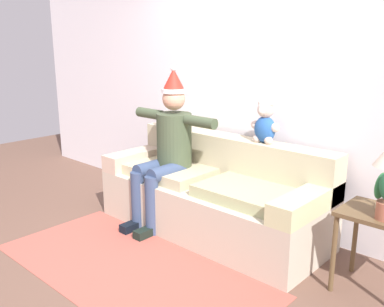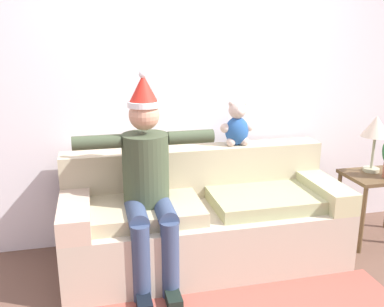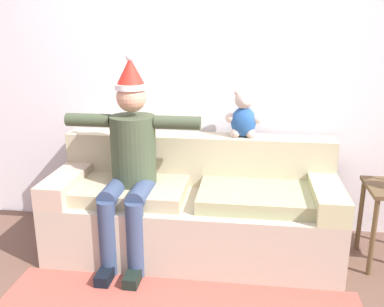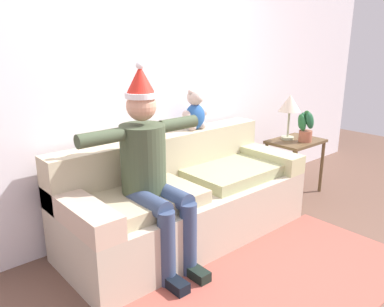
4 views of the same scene
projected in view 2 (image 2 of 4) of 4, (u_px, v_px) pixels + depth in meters
name	position (u px, v px, depth m)	size (l,w,h in m)	color
back_wall	(188.00, 85.00, 3.64)	(7.00, 0.10, 2.70)	silver
couch	(203.00, 219.00, 3.43)	(2.18, 0.87, 0.87)	#B7AB96
person_seated	(148.00, 178.00, 3.05)	(1.02, 0.77, 1.54)	#3E4A33
teddy_bear	(237.00, 125.00, 3.56)	(0.29, 0.17, 0.38)	#255198
side_table	(379.00, 185.00, 3.69)	(0.59, 0.43, 0.62)	brown
table_lamp	(376.00, 129.00, 3.63)	(0.24, 0.24, 0.49)	#AEB28F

